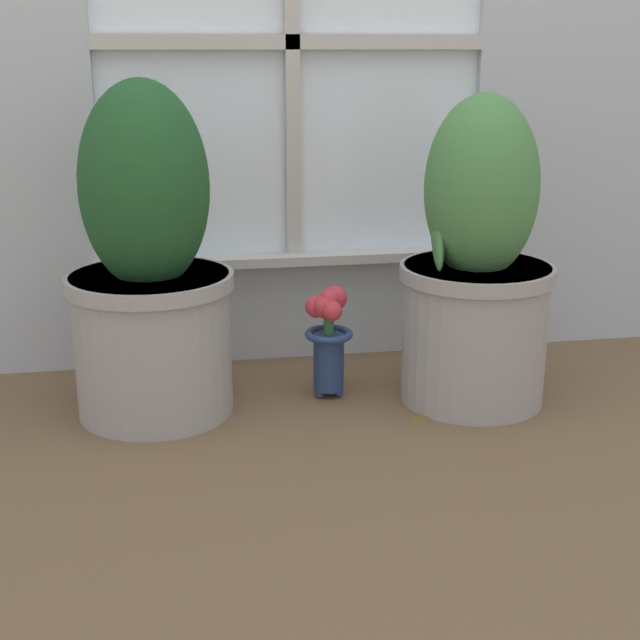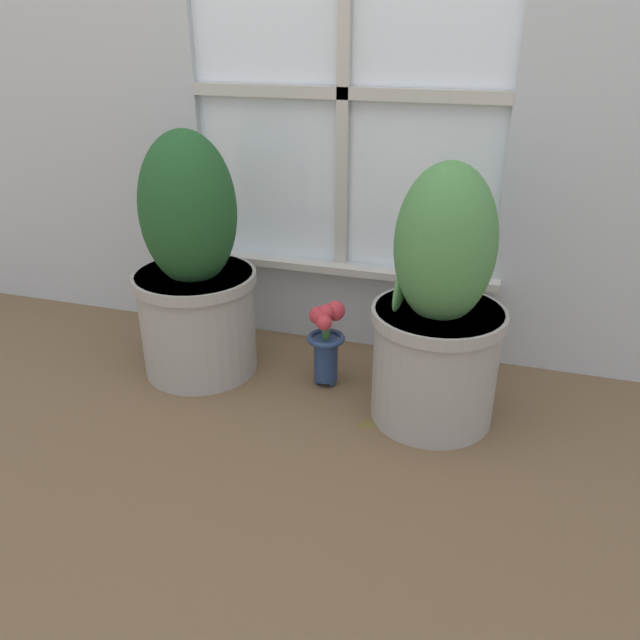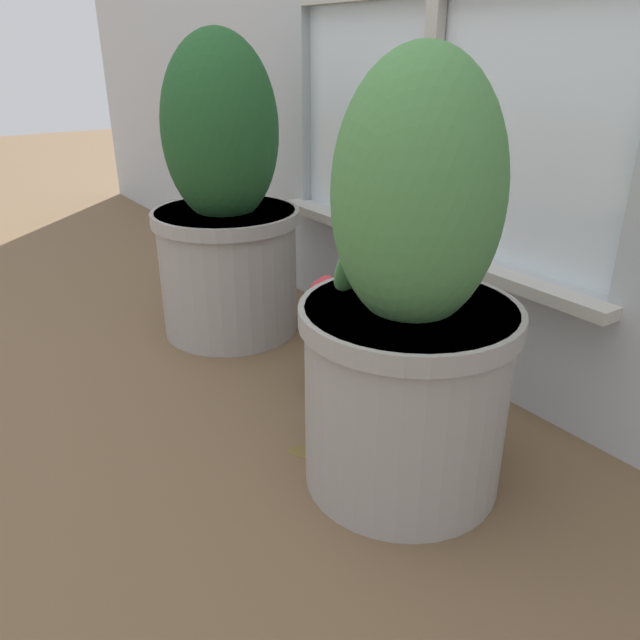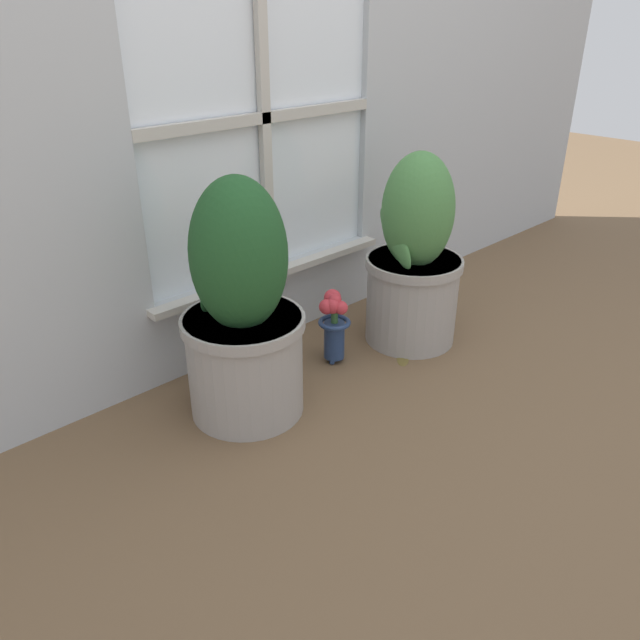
{
  "view_description": "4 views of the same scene",
  "coord_description": "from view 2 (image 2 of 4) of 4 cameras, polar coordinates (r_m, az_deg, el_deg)",
  "views": [
    {
      "loc": [
        -0.32,
        -1.71,
        0.8
      ],
      "look_at": [
        0.01,
        0.2,
        0.2
      ],
      "focal_mm": 50.0,
      "sensor_mm": 36.0,
      "label": 1
    },
    {
      "loc": [
        0.5,
        -1.33,
        1.0
      ],
      "look_at": [
        0.02,
        0.24,
        0.21
      ],
      "focal_mm": 35.0,
      "sensor_mm": 36.0,
      "label": 2
    },
    {
      "loc": [
        1.02,
        -0.47,
        0.7
      ],
      "look_at": [
        0.06,
        0.21,
        0.18
      ],
      "focal_mm": 35.0,
      "sensor_mm": 36.0,
      "label": 3
    },
    {
      "loc": [
        -1.33,
        -1.12,
        1.14
      ],
      "look_at": [
        -0.04,
        0.23,
        0.2
      ],
      "focal_mm": 35.0,
      "sensor_mm": 36.0,
      "label": 4
    }
  ],
  "objects": [
    {
      "name": "ground_plane",
      "position": [
        1.74,
        -3.0,
        -9.55
      ],
      "size": [
        10.0,
        10.0,
        0.0
      ],
      "primitive_type": "plane",
      "color": "brown"
    },
    {
      "name": "flower_vase",
      "position": [
        1.85,
        0.54,
        -1.58
      ],
      "size": [
        0.11,
        0.12,
        0.26
      ],
      "color": "navy",
      "rests_on": "ground_plane"
    },
    {
      "name": "potted_plant_right",
      "position": [
        1.65,
        10.78,
        0.41
      ],
      "size": [
        0.35,
        0.35,
        0.71
      ],
      "color": "#9E9993",
      "rests_on": "ground_plane"
    },
    {
      "name": "potted_plant_left",
      "position": [
        1.9,
        -11.45,
        4.36
      ],
      "size": [
        0.37,
        0.37,
        0.74
      ],
      "color": "#9E9993",
      "rests_on": "ground_plane"
    },
    {
      "name": "fallen_leaf",
      "position": [
        1.75,
        5.07,
        -9.22
      ],
      "size": [
        0.11,
        0.1,
        0.01
      ],
      "color": "brown",
      "rests_on": "ground_plane"
    }
  ]
}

